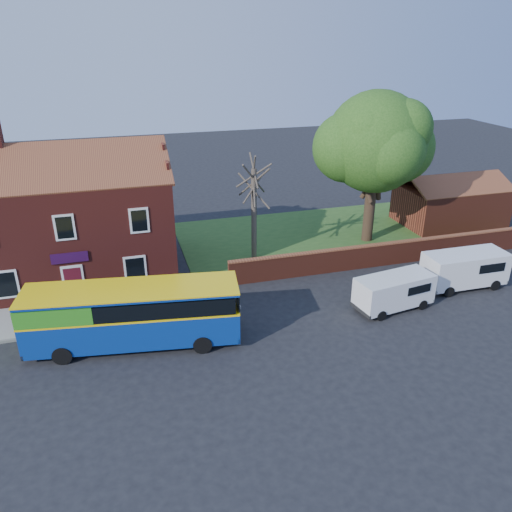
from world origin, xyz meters
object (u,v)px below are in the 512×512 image
object	(u,v)px
bus	(126,314)
van_far	(465,268)
van_near	(394,291)
large_tree	(375,145)

from	to	relation	value
bus	van_far	distance (m)	20.10
van_far	van_near	bearing A→B (deg)	-167.28
van_far	large_tree	world-z (taller)	large_tree
van_near	large_tree	distance (m)	12.08
large_tree	van_far	bearing A→B (deg)	-77.05
bus	large_tree	distance (m)	21.10
van_near	large_tree	size ratio (longest dim) A/B	0.43
bus	large_tree	bearing A→B (deg)	35.89
van_far	bus	bearing A→B (deg)	-177.08
large_tree	van_near	bearing A→B (deg)	-109.60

